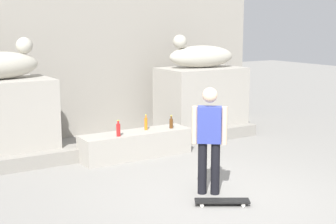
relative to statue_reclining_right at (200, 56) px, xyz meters
name	(u,v)px	position (x,y,z in m)	size (l,w,h in m)	color
ground_plane	(221,198)	(-2.29, -3.82, -1.86)	(40.00, 40.00, 0.00)	gray
facade_wall	(82,8)	(-2.29, 1.53, 1.10)	(9.24, 0.60, 5.93)	#9B958A
pedestal_left	(1,121)	(-4.62, -0.01, -1.07)	(1.93, 1.25, 1.58)	#A39E93
pedestal_right	(201,101)	(0.04, -0.01, -1.07)	(1.93, 1.25, 1.58)	#A39E93
statue_reclining_right	(200,56)	(0.00, 0.00, 0.00)	(1.68, 0.84, 0.78)	#B6B2A2
ledge_block	(136,144)	(-2.29, -1.06, -1.61)	(2.25, 0.61, 0.51)	#A39E93
skater	(209,136)	(-2.33, -3.56, -0.94)	(0.44, 0.38, 1.67)	black
skateboard	(222,201)	(-2.46, -4.07, -1.80)	(0.79, 0.59, 0.08)	black
bottle_red	(118,130)	(-2.74, -1.23, -1.23)	(0.08, 0.08, 0.31)	red
bottle_brown	(171,123)	(-1.51, -1.14, -1.25)	(0.07, 0.07, 0.27)	#593314
bottle_orange	(146,124)	(-2.03, -1.01, -1.23)	(0.06, 0.06, 0.31)	orange
stair_step	(126,146)	(-2.29, -0.65, -1.73)	(6.58, 0.50, 0.26)	gray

